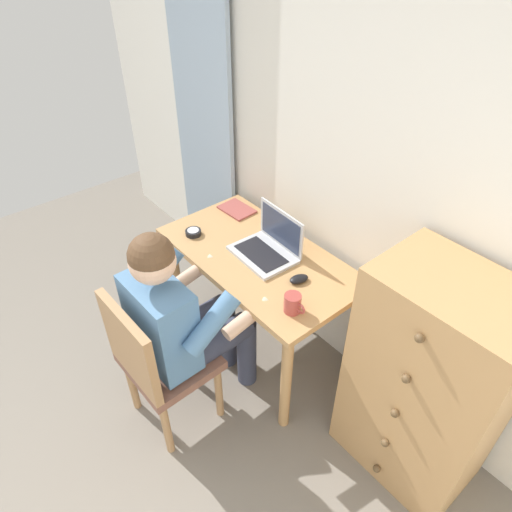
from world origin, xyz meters
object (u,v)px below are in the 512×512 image
(dresser, at_px, (427,384))
(person_seated, at_px, (184,316))
(computer_mouse, at_px, (299,279))
(chair, at_px, (156,360))
(notebook_pad, at_px, (237,209))
(coffee_mug, at_px, (293,304))
(laptop, at_px, (269,245))
(desk_clock, at_px, (193,232))
(desk, at_px, (258,271))

(dresser, relative_size, person_seated, 0.97)
(computer_mouse, bearing_deg, chair, -91.77)
(computer_mouse, xyz_separation_m, notebook_pad, (-0.72, 0.17, -0.01))
(chair, distance_m, coffee_mug, 0.72)
(laptop, relative_size, computer_mouse, 3.52)
(person_seated, relative_size, notebook_pad, 5.63)
(desk_clock, bearing_deg, chair, -49.95)
(dresser, xyz_separation_m, laptop, (-0.99, -0.05, 0.20))
(notebook_pad, bearing_deg, dresser, -5.98)
(person_seated, bearing_deg, dresser, 33.74)
(laptop, distance_m, coffee_mug, 0.45)
(desk, height_order, dresser, dresser)
(chair, relative_size, notebook_pad, 4.12)
(dresser, bearing_deg, coffee_mug, -156.64)
(computer_mouse, height_order, coffee_mug, coffee_mug)
(computer_mouse, bearing_deg, laptop, -172.71)
(dresser, xyz_separation_m, notebook_pad, (-1.44, 0.08, 0.16))
(desk_clock, relative_size, coffee_mug, 0.75)
(desk_clock, bearing_deg, desk, 23.63)
(dresser, height_order, person_seated, person_seated)
(desk_clock, xyz_separation_m, coffee_mug, (0.80, 0.01, 0.03))
(person_seated, xyz_separation_m, coffee_mug, (0.35, 0.37, 0.11))
(laptop, height_order, coffee_mug, laptop)
(laptop, height_order, desk_clock, laptop)
(desk, relative_size, desk_clock, 12.53)
(computer_mouse, relative_size, notebook_pad, 0.48)
(person_seated, relative_size, coffee_mug, 9.86)
(computer_mouse, bearing_deg, person_seated, -97.28)
(notebook_pad, bearing_deg, desk, -26.11)
(person_seated, relative_size, desk_clock, 13.14)
(desk, distance_m, notebook_pad, 0.47)
(dresser, relative_size, notebook_pad, 5.44)
(computer_mouse, distance_m, coffee_mug, 0.21)
(notebook_pad, bearing_deg, laptop, -19.12)
(chair, bearing_deg, notebook_pad, 119.36)
(dresser, distance_m, laptop, 1.01)
(desk, bearing_deg, dresser, 5.75)
(dresser, relative_size, chair, 1.32)
(dresser, relative_size, coffee_mug, 9.52)
(desk_clock, distance_m, notebook_pad, 0.35)
(chair, xyz_separation_m, desk_clock, (-0.46, 0.54, 0.26))
(coffee_mug, bearing_deg, dresser, 23.36)
(laptop, relative_size, coffee_mug, 2.93)
(person_seated, distance_m, coffee_mug, 0.53)
(desk, distance_m, laptop, 0.17)
(dresser, xyz_separation_m, computer_mouse, (-0.72, -0.09, 0.17))
(computer_mouse, height_order, desk_clock, computer_mouse)
(dresser, relative_size, computer_mouse, 11.42)
(desk, height_order, desk_clock, desk_clock)
(laptop, bearing_deg, coffee_mug, -26.85)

